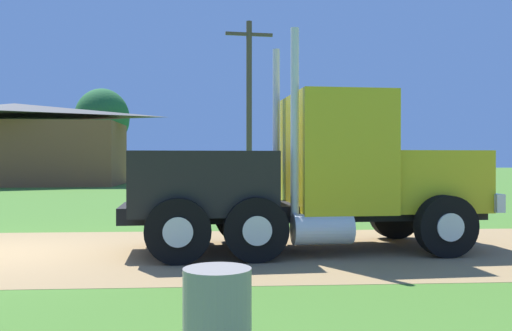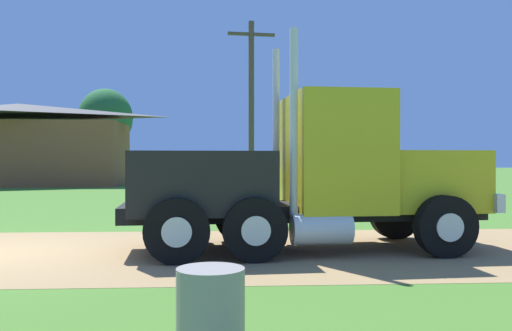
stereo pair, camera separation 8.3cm
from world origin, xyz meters
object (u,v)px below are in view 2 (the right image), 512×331
truck_foreground_white (308,179)px  steel_barrel (211,321)px  shed_building (18,146)px  utility_pole_near (251,103)px

truck_foreground_white → steel_barrel: 6.08m
shed_building → utility_pole_near: size_ratio=1.75×
utility_pole_near → truck_foreground_white: bearing=-88.9°
truck_foreground_white → utility_pole_near: size_ratio=0.84×
steel_barrel → utility_pole_near: size_ratio=0.10×
shed_building → utility_pole_near: bearing=-36.9°
truck_foreground_white → shed_building: shed_building is taller
truck_foreground_white → steel_barrel: (-1.65, -5.78, -0.90)m
shed_building → steel_barrel: bearing=-67.5°
steel_barrel → shed_building: 34.68m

